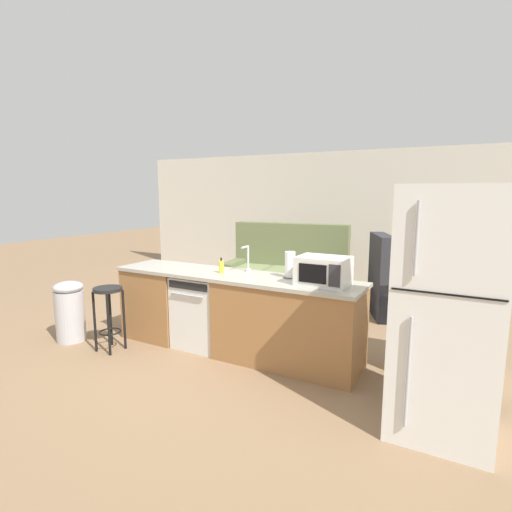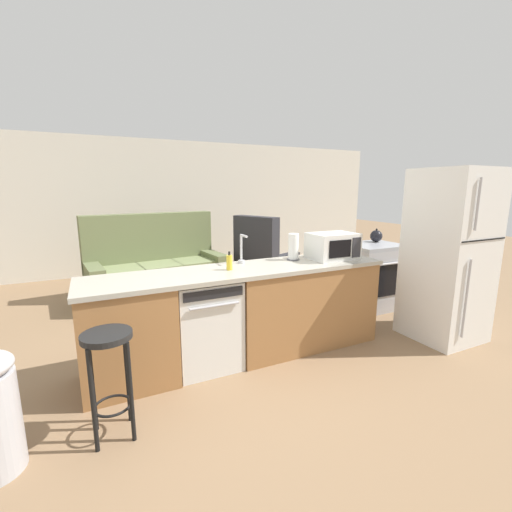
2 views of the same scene
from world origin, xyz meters
The scene contains 14 objects.
ground_plane centered at (0.00, 0.00, 0.00)m, with size 24.00×24.00×0.00m, color #896B4C.
wall_back centered at (0.30, 4.20, 1.30)m, with size 10.00×0.06×2.60m.
kitchen_counter centered at (0.24, 0.00, 0.42)m, with size 2.94×0.66×0.90m.
dishwasher centered at (-0.25, 0.00, 0.42)m, with size 0.58×0.61×0.84m.
stove_range centered at (2.35, 0.55, 0.45)m, with size 0.76×0.68×0.90m.
refrigerator centered at (2.35, -0.55, 0.93)m, with size 0.72×0.73×1.86m.
microwave centered at (1.21, 0.00, 1.04)m, with size 0.50×0.37×0.28m.
sink_faucet centered at (0.22, 0.21, 1.03)m, with size 0.07×0.18×0.30m.
paper_towel_roll centered at (0.79, 0.13, 1.04)m, with size 0.14×0.14×0.28m.
soap_bottle centered at (0.01, -0.01, 0.97)m, with size 0.06×0.06×0.18m.
kettle centered at (2.52, 0.68, 0.99)m, with size 0.21×0.17×0.19m.
bar_stool centered at (-1.10, -0.66, 0.54)m, with size 0.32×0.32×0.74m.
couch centered at (-0.28, 2.41, 0.39)m, with size 2.09×1.13×1.27m.
armchair centered at (1.51, 2.25, 0.35)m, with size 1.07×1.10×1.20m.
Camera 2 is at (-1.13, -2.93, 1.65)m, focal length 24.00 mm.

